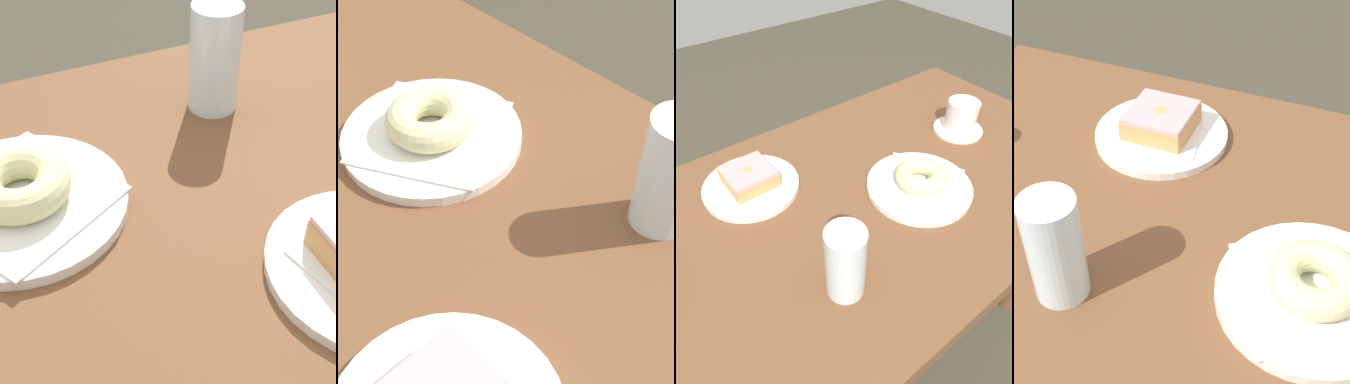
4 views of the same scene
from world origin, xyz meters
The scene contains 5 objects.
table centered at (0.00, 0.00, 0.61)m, with size 1.14×0.64×0.71m.
plate_sugar_ring centered at (-0.08, 0.07, 0.71)m, with size 0.22×0.22×0.01m, color white.
napkin_sugar_ring centered at (-0.08, 0.07, 0.72)m, with size 0.16×0.16×0.00m, color white.
donut_sugar_ring centered at (-0.08, 0.07, 0.74)m, with size 0.11×0.11×0.04m, color beige.
water_glass centered at (0.19, 0.16, 0.77)m, with size 0.06×0.06×0.14m, color silver.
Camera 1 is at (-0.12, -0.39, 1.13)m, focal length 53.85 mm.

